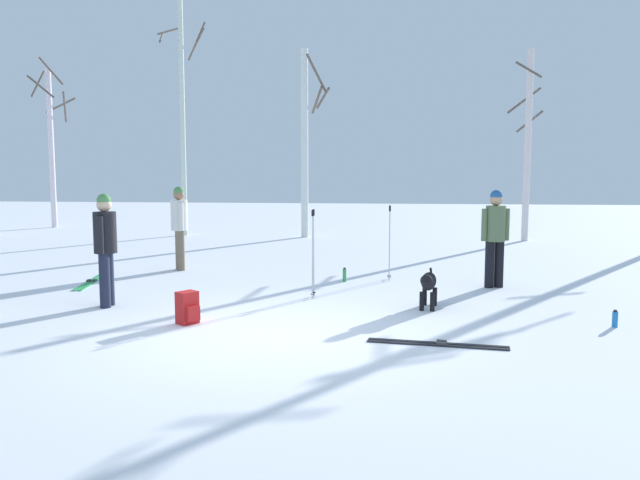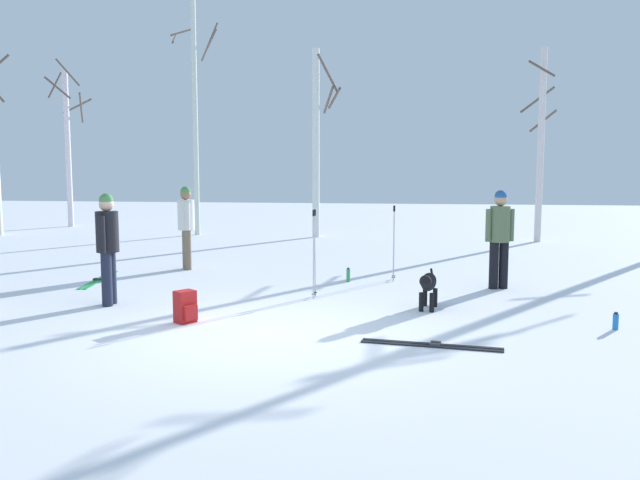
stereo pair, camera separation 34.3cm
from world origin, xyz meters
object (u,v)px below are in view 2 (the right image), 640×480
dog (428,284)px  water_bottle_0 (348,275)px  person_0 (500,233)px  person_2 (186,222)px  backpack_1 (185,307)px  ski_poles_0 (314,251)px  water_bottle_1 (616,321)px  birch_tree_1 (68,142)px  ski_pair_lying_0 (432,345)px  birch_tree_4 (541,143)px  person_1 (108,242)px  birch_tree_2 (195,103)px  ski_poles_1 (394,241)px  birch_tree_3 (317,140)px  ski_pair_lying_1 (99,280)px

dog → water_bottle_0: dog is taller
person_0 → person_2: 6.26m
backpack_1 → person_2: bearing=109.1°
person_2 → ski_poles_0: 4.00m
water_bottle_1 → birch_tree_1: bearing=138.5°
ski_pair_lying_0 → water_bottle_1: water_bottle_1 is taller
birch_tree_4 → person_1: bearing=-129.9°
person_2 → ski_poles_0: person_2 is taller
person_0 → birch_tree_2: size_ratio=0.22×
person_0 → dog: size_ratio=1.92×
backpack_1 → birch_tree_4: (6.62, 10.70, 2.57)m
birch_tree_2 → person_1: bearing=-78.8°
dog → person_1: bearing=-176.2°
ski_poles_1 → birch_tree_1: 15.33m
ski_poles_0 → birch_tree_3: birch_tree_3 is taller
dog → person_0: bearing=56.1°
ski_poles_1 → water_bottle_1: (2.96, -3.34, -0.64)m
dog → water_bottle_1: dog is taller
birch_tree_3 → ski_pair_lying_1: bearing=-110.3°
ski_pair_lying_1 → ski_poles_0: bearing=-14.1°
water_bottle_1 → birch_tree_4: birch_tree_4 is taller
water_bottle_1 → water_bottle_0: bearing=141.0°
person_0 → birch_tree_4: bearing=74.7°
person_0 → backpack_1: 5.59m
water_bottle_1 → birch_tree_3: (-5.45, 10.66, 2.80)m
ski_poles_0 → ski_poles_1: size_ratio=1.03×
person_0 → dog: (-1.26, -1.88, -0.59)m
dog → birch_tree_3: bearing=107.4°
person_0 → ski_pair_lying_0: (-1.27, -3.87, -0.97)m
water_bottle_0 → birch_tree_4: (4.72, 7.24, 2.66)m
person_1 → birch_tree_2: size_ratio=0.22×
water_bottle_0 → backpack_1: bearing=-118.8°
birch_tree_2 → ski_pair_lying_1: bearing=-84.2°
ski_pair_lying_0 → birch_tree_4: 12.22m
ski_pair_lying_1 → person_1: bearing=-59.6°
person_2 → water_bottle_1: bearing=-29.6°
water_bottle_0 → person_0: bearing=-6.6°
person_0 → person_1: size_ratio=1.00×
ski_pair_lying_0 → ski_poles_1: 4.55m
birch_tree_2 → birch_tree_4: 10.29m
person_2 → ski_poles_0: size_ratio=1.20×
birch_tree_3 → water_bottle_1: bearing=-62.9°
water_bottle_0 → birch_tree_1: 14.99m
water_bottle_1 → ski_poles_1: bearing=131.5°
ski_pair_lying_1 → ski_poles_1: 5.57m
person_1 → water_bottle_1: person_1 is taller
person_2 → birch_tree_4: size_ratio=0.32×
person_2 → backpack_1: 4.83m
water_bottle_0 → dog: bearing=-57.5°
ski_pair_lying_1 → ski_poles_1: (5.47, 0.74, 0.74)m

